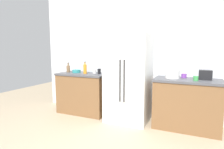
% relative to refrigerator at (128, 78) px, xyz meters
% --- Properties ---
extents(kitchen_back_panel, '(4.79, 0.10, 2.81)m').
position_rel_refrigerator_xyz_m(kitchen_back_panel, '(0.10, 0.42, 0.54)').
color(kitchen_back_panel, silver).
rests_on(kitchen_back_panel, ground_plane).
extents(counter_left, '(1.14, 0.64, 0.91)m').
position_rel_refrigerator_xyz_m(counter_left, '(-1.09, 0.06, -0.41)').
color(counter_left, brown).
rests_on(counter_left, ground_plane).
extents(counter_right, '(1.15, 0.64, 0.91)m').
position_rel_refrigerator_xyz_m(counter_right, '(1.09, 0.06, -0.41)').
color(counter_right, brown).
rests_on(counter_right, ground_plane).
extents(refrigerator, '(0.83, 0.73, 1.73)m').
position_rel_refrigerator_xyz_m(refrigerator, '(0.00, 0.00, 0.00)').
color(refrigerator, white).
rests_on(refrigerator, ground_plane).
extents(toaster, '(0.21, 0.15, 0.17)m').
position_rel_refrigerator_xyz_m(toaster, '(1.38, 0.13, 0.13)').
color(toaster, black).
rests_on(toaster, counter_right).
extents(rice_cooker, '(0.26, 0.26, 0.28)m').
position_rel_refrigerator_xyz_m(rice_cooker, '(0.83, 0.08, 0.17)').
color(rice_cooker, white).
rests_on(rice_cooker, counter_right).
extents(bottle_a, '(0.07, 0.07, 0.26)m').
position_rel_refrigerator_xyz_m(bottle_a, '(-1.01, -0.00, 0.15)').
color(bottle_a, orange).
rests_on(bottle_a, counter_left).
extents(bottle_b, '(0.08, 0.08, 0.23)m').
position_rel_refrigerator_xyz_m(bottle_b, '(-1.51, 0.07, 0.13)').
color(bottle_b, brown).
rests_on(bottle_b, counter_left).
extents(cup_a, '(0.07, 0.07, 0.11)m').
position_rel_refrigerator_xyz_m(cup_a, '(-0.72, 0.12, 0.10)').
color(cup_a, black).
rests_on(cup_a, counter_left).
extents(cup_b, '(0.10, 0.10, 0.08)m').
position_rel_refrigerator_xyz_m(cup_b, '(1.02, 0.22, 0.08)').
color(cup_b, purple).
rests_on(cup_b, counter_right).
extents(cup_c, '(0.08, 0.08, 0.08)m').
position_rel_refrigerator_xyz_m(cup_c, '(1.23, -0.05, 0.08)').
color(cup_c, green).
rests_on(cup_c, counter_right).
extents(cup_d, '(0.08, 0.08, 0.09)m').
position_rel_refrigerator_xyz_m(cup_d, '(-0.84, 0.13, 0.08)').
color(cup_d, white).
rests_on(cup_d, counter_left).
extents(bowl_a, '(0.19, 0.19, 0.07)m').
position_rel_refrigerator_xyz_m(bowl_a, '(-1.29, 0.07, 0.08)').
color(bowl_a, teal).
rests_on(bowl_a, counter_left).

